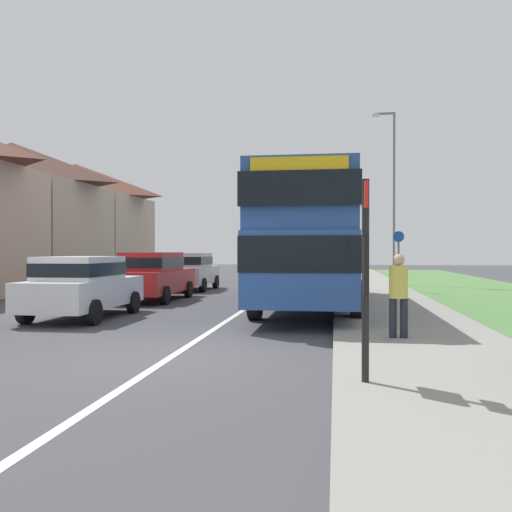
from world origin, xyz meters
name	(u,v)px	position (x,y,z in m)	size (l,w,h in m)	color
ground_plane	(171,357)	(0.00, 0.00, 0.00)	(120.00, 120.00, 0.00)	#424247
lane_marking_centre	(248,307)	(0.00, 8.00, 0.00)	(0.14, 60.00, 0.01)	silver
pavement_near_side	(396,315)	(4.20, 6.00, 0.06)	(3.20, 68.00, 0.12)	gray
double_decker_bus	(311,237)	(1.90, 7.95, 2.14)	(2.80, 10.88, 3.70)	#284C93
parked_car_white	(82,284)	(-3.74, 4.60, 0.87)	(1.89, 4.08, 1.58)	silver
parked_car_red	(153,274)	(-3.59, 9.69, 0.92)	(1.88, 4.58, 1.67)	#B21E1E
parked_car_silver	(190,270)	(-3.64, 14.78, 0.90)	(1.91, 3.94, 1.63)	#B7B7BC
pedestrian_at_stop	(398,291)	(3.79, 1.78, 0.98)	(0.34, 0.34, 1.67)	#23232D
bus_stop_sign	(365,266)	(3.00, -1.78, 1.54)	(0.09, 0.52, 2.60)	black
cycle_route_sign	(399,258)	(5.17, 14.23, 1.43)	(0.44, 0.08, 2.52)	slate
street_lamp_mid	(392,188)	(5.39, 19.02, 4.81)	(1.14, 0.20, 8.50)	slate
house_terrace_far_side	(11,214)	(-13.12, 16.45, 3.53)	(7.89, 20.03, 7.05)	#C1A88E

